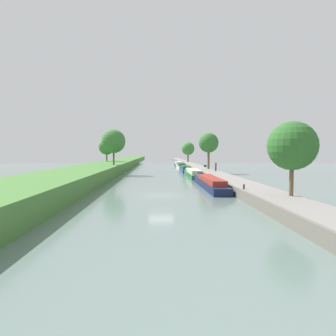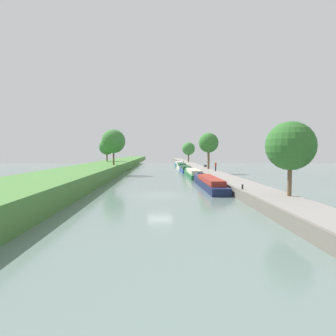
# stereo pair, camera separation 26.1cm
# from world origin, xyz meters

# --- Properties ---
(ground_plane) EXTENTS (160.00, 160.00, 0.00)m
(ground_plane) POSITION_xyz_m (0.00, 0.00, 0.00)
(ground_plane) COLOR slate
(left_grassy_bank) EXTENTS (8.40, 260.00, 1.90)m
(left_grassy_bank) POSITION_xyz_m (-11.67, 0.00, 0.95)
(left_grassy_bank) COLOR #477A38
(left_grassy_bank) RESTS_ON ground_plane
(right_towpath) EXTENTS (3.56, 260.00, 0.89)m
(right_towpath) POSITION_xyz_m (9.25, 0.00, 0.45)
(right_towpath) COLOR gray
(right_towpath) RESTS_ON ground_plane
(stone_quay) EXTENTS (0.25, 260.00, 0.94)m
(stone_quay) POSITION_xyz_m (7.35, 0.00, 0.47)
(stone_quay) COLOR #6B665B
(stone_quay) RESTS_ON ground_plane
(narrowboat_navy) EXTENTS (1.94, 15.83, 1.91)m
(narrowboat_navy) POSITION_xyz_m (6.03, 6.37, 0.58)
(narrowboat_navy) COLOR #141E42
(narrowboat_navy) RESTS_ON ground_plane
(narrowboat_green) EXTENTS (2.09, 14.34, 2.01)m
(narrowboat_green) POSITION_xyz_m (5.99, 22.60, 0.55)
(narrowboat_green) COLOR #1E6033
(narrowboat_green) RESTS_ON ground_plane
(narrowboat_blue) EXTENTS (2.01, 10.53, 2.00)m
(narrowboat_blue) POSITION_xyz_m (5.78, 35.34, 0.52)
(narrowboat_blue) COLOR #283D93
(narrowboat_blue) RESTS_ON ground_plane
(narrowboat_cream) EXTENTS (1.90, 12.17, 2.01)m
(narrowboat_cream) POSITION_xyz_m (5.86, 47.95, 0.57)
(narrowboat_cream) COLOR beige
(narrowboat_cream) RESTS_ON ground_plane
(narrowboat_teal) EXTENTS (1.96, 10.24, 1.95)m
(narrowboat_teal) POSITION_xyz_m (5.88, 59.27, 0.56)
(narrowboat_teal) COLOR #195B60
(narrowboat_teal) RESTS_ON ground_plane
(tree_rightbank_near) EXTENTS (3.88, 3.88, 5.94)m
(tree_rightbank_near) POSITION_xyz_m (10.33, -6.70, 4.87)
(tree_rightbank_near) COLOR brown
(tree_rightbank_near) RESTS_ON right_towpath
(tree_rightbank_midnear) EXTENTS (4.00, 4.00, 7.33)m
(tree_rightbank_midnear) POSITION_xyz_m (9.99, 29.45, 6.18)
(tree_rightbank_midnear) COLOR brown
(tree_rightbank_midnear) RESTS_ON right_towpath
(tree_rightbank_midfar) EXTENTS (4.37, 4.37, 6.74)m
(tree_rightbank_midfar) POSITION_xyz_m (9.98, 69.45, 5.42)
(tree_rightbank_midfar) COLOR brown
(tree_rightbank_midfar) RESTS_ON right_towpath
(tree_leftbank_downstream) EXTENTS (4.48, 4.48, 6.69)m
(tree_leftbank_downstream) POSITION_xyz_m (-8.64, 25.83, 6.35)
(tree_leftbank_downstream) COLOR brown
(tree_leftbank_downstream) RESTS_ON left_grassy_bank
(tree_leftbank_upstream) EXTENTS (4.02, 4.02, 5.74)m
(tree_leftbank_upstream) POSITION_xyz_m (-13.46, 46.09, 5.62)
(tree_leftbank_upstream) COLOR brown
(tree_leftbank_upstream) RESTS_ON left_grassy_bank
(person_walking) EXTENTS (0.34, 0.34, 1.66)m
(person_walking) POSITION_xyz_m (10.19, 22.95, 1.76)
(person_walking) COLOR #282D42
(person_walking) RESTS_ON right_towpath
(mooring_bollard_near) EXTENTS (0.16, 0.16, 0.45)m
(mooring_bollard_near) POSITION_xyz_m (7.77, -2.47, 1.12)
(mooring_bollard_near) COLOR black
(mooring_bollard_near) RESTS_ON right_towpath
(mooring_bollard_far) EXTENTS (0.16, 0.16, 0.45)m
(mooring_bollard_far) POSITION_xyz_m (7.77, 63.52, 1.12)
(mooring_bollard_far) COLOR black
(mooring_bollard_far) RESTS_ON right_towpath
(park_bench) EXTENTS (0.44, 1.50, 0.47)m
(park_bench) POSITION_xyz_m (10.59, 37.21, 1.24)
(park_bench) COLOR #333338
(park_bench) RESTS_ON right_towpath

